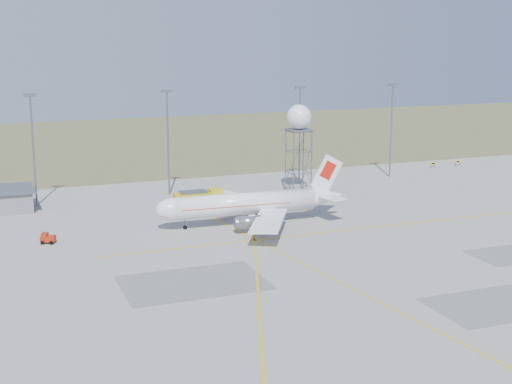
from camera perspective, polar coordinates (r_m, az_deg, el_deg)
name	(u,v)px	position (r m, az deg, el deg)	size (l,w,h in m)	color
ground	(393,302)	(85.97, 10.93, -8.65)	(400.00, 400.00, 0.00)	#979692
grass_strip	(140,141)	(214.27, -9.28, 4.06)	(400.00, 120.00, 0.03)	#596336
mast_a	(33,140)	(135.12, -17.43, 3.98)	(2.20, 0.50, 20.50)	slate
mast_b	(168,133)	(138.94, -7.08, 4.67)	(2.20, 0.50, 20.50)	slate
mast_c	(300,127)	(148.20, 3.52, 5.22)	(2.20, 0.50, 20.50)	slate
mast_d	(392,122)	(158.59, 10.79, 5.50)	(2.20, 0.50, 20.50)	slate
taxi_sign_near	(433,164)	(173.71, 13.98, 2.21)	(1.60, 0.17, 1.20)	black
taxi_sign_far	(458,162)	(177.80, 15.83, 2.34)	(1.60, 0.17, 1.20)	black
airliner_main	(248,204)	(117.39, -0.66, -0.98)	(32.40, 31.46, 11.02)	white
radar_tower	(299,144)	(140.19, 3.44, 3.88)	(4.83, 4.83, 17.48)	slate
fire_truck	(200,200)	(128.28, -4.50, -0.63)	(8.94, 3.85, 3.53)	gold
baggage_tug	(48,239)	(111.71, -16.32, -3.65)	(2.45, 2.29, 1.62)	#A7230B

